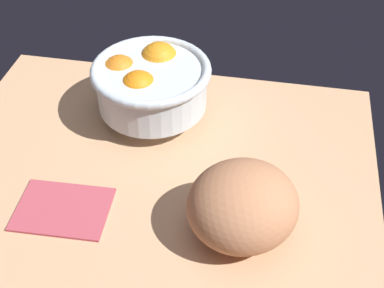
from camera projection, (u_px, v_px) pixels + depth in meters
ground_plane at (151, 190)px, 83.28cm from camera, size 72.78×63.01×3.00cm
fruit_bowl at (150, 83)px, 90.43cm from camera, size 21.06×21.06×11.85cm
bread_loaf at (243, 205)px, 71.52cm from camera, size 21.94×21.78×11.33cm
napkin_folded at (63, 208)px, 77.89cm from camera, size 14.57×10.84×0.87cm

